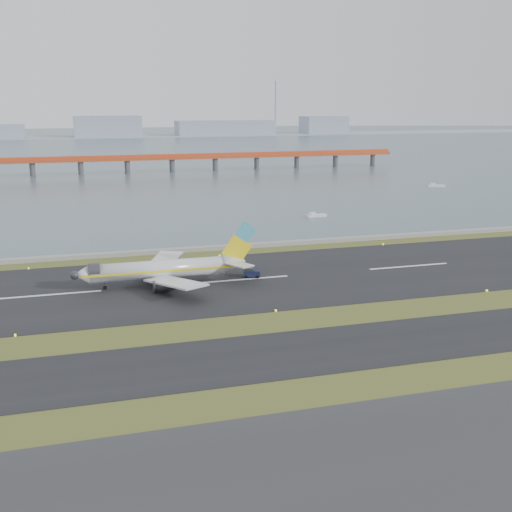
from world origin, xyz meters
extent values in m
plane|color=#404E1B|center=(0.00, 0.00, 0.00)|extent=(1000.00, 1000.00, 0.00)
cube|color=black|center=(0.00, -12.00, 0.05)|extent=(1000.00, 18.00, 0.10)
cube|color=black|center=(0.00, 30.00, 0.05)|extent=(1000.00, 45.00, 0.10)
cube|color=gray|center=(0.00, 60.00, 0.50)|extent=(1000.00, 2.50, 1.00)
cube|color=#445561|center=(0.00, 460.00, 0.00)|extent=(1400.00, 800.00, 1.30)
cube|color=#C24621|center=(20.00, 250.00, 7.50)|extent=(260.00, 5.00, 1.60)
cube|color=#C24621|center=(20.00, 250.00, 9.00)|extent=(260.00, 0.40, 1.40)
cylinder|color=#4C4C51|center=(20.00, 250.00, 3.00)|extent=(2.80, 2.80, 7.00)
cylinder|color=#4C4C51|center=(116.00, 250.00, 3.00)|extent=(2.80, 2.80, 7.00)
cube|color=#99A2B5|center=(0.00, 620.00, 0.00)|extent=(1400.00, 80.00, 1.00)
cube|color=#99A2B5|center=(10.00, 620.00, 11.00)|extent=(70.00, 35.00, 22.00)
cube|color=#99A2B5|center=(140.00, 620.00, 8.00)|extent=(110.00, 35.00, 16.00)
cube|color=#99A2B5|center=(260.00, 620.00, 10.00)|extent=(50.00, 35.00, 20.00)
cylinder|color=#99A2B5|center=(200.00, 620.00, 30.00)|extent=(1.80, 1.80, 60.00)
cylinder|color=silver|center=(-18.17, 30.84, 3.50)|extent=(28.00, 3.80, 3.80)
cone|color=silver|center=(-33.77, 30.84, 3.50)|extent=(3.20, 3.80, 3.80)
cone|color=silver|center=(-1.97, 30.84, 3.80)|extent=(5.00, 3.80, 3.80)
cube|color=yellow|center=(-18.17, 28.92, 3.50)|extent=(31.00, 0.06, 0.45)
cube|color=yellow|center=(-18.17, 32.76, 3.50)|extent=(31.00, 0.06, 0.45)
cube|color=silver|center=(-15.97, 22.34, 2.80)|extent=(11.31, 15.89, 1.66)
cube|color=silver|center=(-15.97, 39.34, 2.80)|extent=(11.31, 15.89, 1.66)
cylinder|color=#323337|center=(-17.67, 24.84, 1.60)|extent=(4.20, 2.10, 2.10)
cylinder|color=#323337|center=(-17.67, 36.84, 1.60)|extent=(4.20, 2.10, 2.10)
cube|color=yellow|center=(-1.17, 30.84, 6.70)|extent=(6.80, 0.35, 6.85)
cube|color=#48A4CD|center=(0.73, 30.84, 10.40)|extent=(4.85, 0.37, 4.90)
cube|color=silver|center=(-1.67, 27.04, 4.30)|extent=(5.64, 6.80, 0.22)
cube|color=silver|center=(-1.67, 34.64, 4.30)|extent=(5.64, 6.80, 0.22)
cylinder|color=black|center=(-29.17, 30.84, 0.45)|extent=(0.80, 0.28, 0.80)
cylinder|color=black|center=(-16.67, 28.04, 0.55)|extent=(1.00, 0.38, 1.00)
cylinder|color=black|center=(-16.67, 33.64, 0.55)|extent=(1.00, 0.38, 1.00)
cube|color=#141937|center=(2.24, 31.25, 0.99)|extent=(3.96, 2.98, 1.32)
cube|color=#323337|center=(1.83, 31.38, 1.87)|extent=(1.98, 2.05, 0.77)
cylinder|color=black|center=(0.82, 30.79, 0.39)|extent=(0.83, 0.55, 0.77)
cylinder|color=black|center=(1.37, 32.46, 0.39)|extent=(0.83, 0.55, 0.77)
cylinder|color=black|center=(3.12, 30.03, 0.39)|extent=(0.83, 0.55, 0.77)
cylinder|color=black|center=(3.67, 31.71, 0.39)|extent=(0.83, 0.55, 0.77)
cube|color=white|center=(43.74, 97.76, 0.40)|extent=(7.20, 3.09, 0.90)
cube|color=white|center=(42.26, 97.56, 1.20)|extent=(2.19, 1.84, 0.90)
cube|color=white|center=(123.72, 153.78, 0.44)|extent=(8.00, 4.01, 0.99)
cube|color=white|center=(122.11, 154.13, 1.31)|extent=(2.52, 2.18, 0.99)
camera|label=1|loc=(-35.06, -98.68, 37.63)|focal=45.00mm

